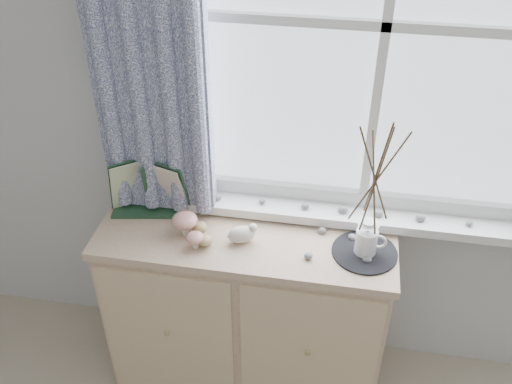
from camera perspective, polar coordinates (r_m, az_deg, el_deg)
sideboard at (r=2.58m, az=-0.94°, el=-11.52°), size 1.20×0.45×0.85m
botanical_book at (r=2.34m, az=-11.00°, el=0.09°), size 0.39×0.19×0.26m
toadstool_cluster at (r=2.25m, az=-6.89°, el=-3.32°), size 0.15×0.16×0.10m
wooden_eggs at (r=2.25m, az=-5.39°, el=-4.15°), size 0.10×0.12×0.07m
songbird_figurine at (r=2.23m, az=-1.45°, el=-4.18°), size 0.16×0.12×0.08m
crocheted_doily at (r=2.24m, az=10.80°, el=-5.93°), size 0.25×0.25×0.01m
twig_pitcher at (r=2.02m, az=11.92°, el=1.67°), size 0.24×0.24×0.63m
sideboard_pebbles at (r=2.26m, az=7.24°, el=-4.82°), size 0.33×0.23×0.02m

